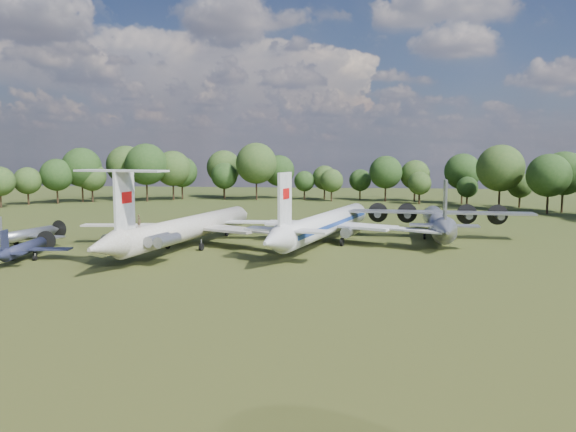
# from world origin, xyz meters

# --- Properties ---
(ground) EXTENTS (300.00, 300.00, 0.00)m
(ground) POSITION_xyz_m (0.00, 0.00, 0.00)
(ground) COLOR #203C14
(ground) RESTS_ON ground
(il62_airliner) EXTENTS (45.02, 53.27, 4.58)m
(il62_airliner) POSITION_xyz_m (-2.05, -0.50, 2.29)
(il62_airliner) COLOR beige
(il62_airliner) RESTS_ON ground
(tu104_jet) EXTENTS (47.25, 55.59, 4.78)m
(tu104_jet) POSITION_xyz_m (17.34, 5.30, 2.39)
(tu104_jet) COLOR silver
(tu104_jet) RESTS_ON ground
(an12_transport) EXTENTS (31.71, 34.94, 4.34)m
(an12_transport) POSITION_xyz_m (34.87, 12.33, 2.17)
(an12_transport) COLOR #A1A3A9
(an12_transport) RESTS_ON ground
(small_prop_west) EXTENTS (13.37, 16.94, 2.28)m
(small_prop_west) POSITION_xyz_m (-20.39, -12.31, 1.14)
(small_prop_west) COLOR black
(small_prop_west) RESTS_ON ground
(small_prop_northwest) EXTENTS (14.97, 18.34, 2.39)m
(small_prop_northwest) POSITION_xyz_m (-27.06, -1.13, 1.19)
(small_prop_northwest) COLOR #ABAEB3
(small_prop_northwest) RESTS_ON ground
(person_on_il62) EXTENTS (0.68, 0.59, 1.58)m
(person_on_il62) POSITION_xyz_m (-4.77, -13.03, 5.37)
(person_on_il62) COLOR olive
(person_on_il62) RESTS_ON il62_airliner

